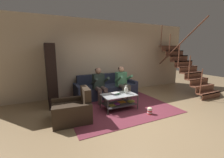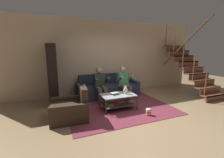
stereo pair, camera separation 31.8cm
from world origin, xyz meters
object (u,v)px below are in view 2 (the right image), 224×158
at_px(couch, 108,89).
at_px(armchair, 71,109).
at_px(book_stack, 115,93).
at_px(popcorn_tub, 148,112).
at_px(person_seated_left, 100,83).
at_px(person_seated_right, 124,81).
at_px(coffee_table, 118,100).
at_px(vase, 126,90).
at_px(bookshelf, 52,83).

distance_m(couch, armchair, 2.18).
xyz_separation_m(book_stack, popcorn_tub, (0.66, -0.77, -0.39)).
bearing_deg(couch, book_stack, -101.00).
distance_m(book_stack, armchair, 1.35).
bearing_deg(armchair, person_seated_left, 41.97).
distance_m(book_stack, popcorn_tub, 1.09).
distance_m(person_seated_right, book_stack, 1.08).
distance_m(coffee_table, vase, 0.36).
bearing_deg(person_seated_left, person_seated_right, 0.01).
bearing_deg(person_seated_right, person_seated_left, -179.99).
bearing_deg(vase, armchair, -175.08).
bearing_deg(vase, couch, 92.98).
bearing_deg(person_seated_left, book_stack, -76.41).
relative_size(vase, armchair, 0.26).
relative_size(vase, book_stack, 0.93).
bearing_deg(couch, popcorn_tub, -78.88).
relative_size(person_seated_left, bookshelf, 0.60).
distance_m(person_seated_right, coffee_table, 1.11).
height_order(coffee_table, vase, vase).
bearing_deg(person_seated_right, vase, -113.64).
relative_size(couch, bookshelf, 1.20).
distance_m(couch, vase, 1.40).
distance_m(coffee_table, bookshelf, 2.21).
height_order(person_seated_left, bookshelf, bookshelf).
distance_m(armchair, popcorn_tub, 2.06).
height_order(couch, person_seated_left, person_seated_left).
bearing_deg(book_stack, bookshelf, 145.58).
xyz_separation_m(person_seated_left, vase, (0.52, -0.86, -0.07)).
bearing_deg(person_seated_right, armchair, -153.51).
distance_m(book_stack, bookshelf, 2.08).
bearing_deg(book_stack, popcorn_tub, -49.33).
distance_m(couch, popcorn_tub, 2.13).
height_order(coffee_table, bookshelf, bookshelf).
bearing_deg(popcorn_tub, person_seated_right, 88.56).
height_order(person_seated_right, vase, person_seated_right).
bearing_deg(bookshelf, popcorn_tub, -39.33).
bearing_deg(person_seated_left, popcorn_tub, -61.44).
relative_size(bookshelf, armchair, 2.00).
bearing_deg(coffee_table, couch, 83.31).
bearing_deg(bookshelf, couch, 4.18).
bearing_deg(couch, person_seated_left, -131.61).
bearing_deg(armchair, bookshelf, 106.05).
height_order(couch, coffee_table, couch).
xyz_separation_m(book_stack, armchair, (-1.31, -0.20, -0.22)).
bearing_deg(couch, person_seated_right, -48.38).
relative_size(coffee_table, popcorn_tub, 5.15).
distance_m(bookshelf, armchair, 1.49).
xyz_separation_m(coffee_table, vase, (0.23, -0.01, 0.28)).
bearing_deg(coffee_table, book_stack, 152.34).
bearing_deg(couch, armchair, -136.04).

